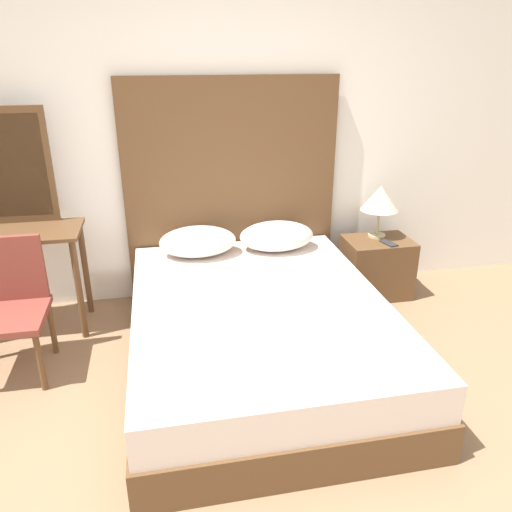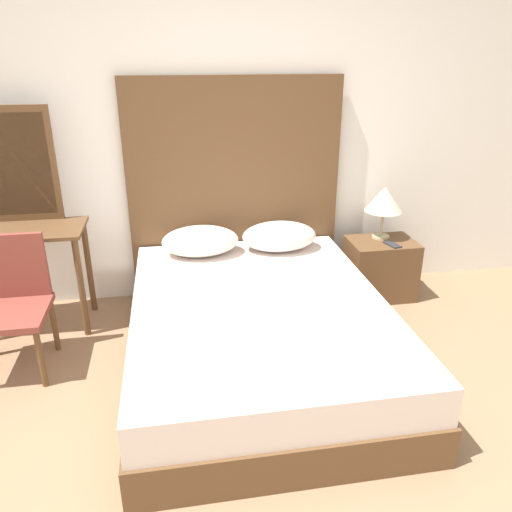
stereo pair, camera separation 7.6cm
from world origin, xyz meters
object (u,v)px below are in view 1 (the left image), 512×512
object	(u,v)px
phone_on_nightstand	(389,243)
vanity_desk	(21,252)
table_lamp	(380,199)
phone_on_bed	(299,305)
nightstand	(376,267)
chair	(7,300)
bed	(259,332)

from	to	relation	value
phone_on_nightstand	vanity_desk	size ratio (longest dim) A/B	0.20
table_lamp	phone_on_bed	bearing A→B (deg)	-133.40
nightstand	table_lamp	size ratio (longest dim) A/B	1.23
chair	phone_on_nightstand	bearing A→B (deg)	8.91
nightstand	chair	xyz separation A→B (m)	(-2.66, -0.52, 0.23)
nightstand	phone_on_nightstand	bearing A→B (deg)	-68.54
table_lamp	vanity_desk	world-z (taller)	table_lamp
chair	vanity_desk	bearing A→B (deg)	90.29
phone_on_bed	phone_on_nightstand	distance (m)	1.26
bed	table_lamp	distance (m)	1.55
bed	nightstand	xyz separation A→B (m)	(1.14, 0.78, 0.01)
phone_on_bed	vanity_desk	bearing A→B (deg)	153.50
phone_on_bed	phone_on_nightstand	size ratio (longest dim) A/B	1.01
vanity_desk	phone_on_nightstand	bearing A→B (deg)	-1.09
phone_on_nightstand	nightstand	bearing A→B (deg)	111.46
nightstand	phone_on_nightstand	size ratio (longest dim) A/B	3.21
table_lamp	bed	bearing A→B (deg)	-143.26
vanity_desk	chair	bearing A→B (deg)	-89.71
chair	table_lamp	bearing A→B (deg)	12.58
vanity_desk	nightstand	bearing A→B (deg)	0.97
phone_on_bed	chair	bearing A→B (deg)	167.25
table_lamp	vanity_desk	size ratio (longest dim) A/B	0.51
bed	phone_on_nightstand	size ratio (longest dim) A/B	12.88
nightstand	vanity_desk	size ratio (longest dim) A/B	0.63
phone_on_bed	phone_on_nightstand	bearing A→B (deg)	40.35
vanity_desk	chair	size ratio (longest dim) A/B	0.99
vanity_desk	chair	xyz separation A→B (m)	(0.00, -0.47, -0.13)
bed	phone_on_bed	size ratio (longest dim) A/B	12.76
phone_on_nightstand	vanity_desk	distance (m)	2.70
table_lamp	vanity_desk	distance (m)	2.69
vanity_desk	phone_on_bed	bearing A→B (deg)	-26.50
nightstand	chair	bearing A→B (deg)	-168.95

